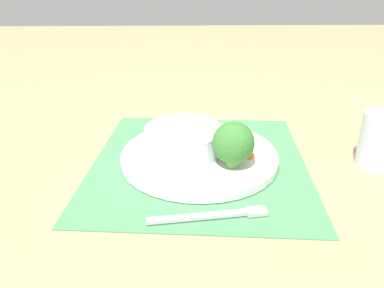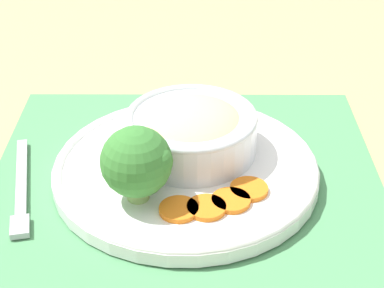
% 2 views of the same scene
% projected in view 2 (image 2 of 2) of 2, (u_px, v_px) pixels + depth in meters
% --- Properties ---
extents(ground_plane, '(4.00, 4.00, 0.00)m').
position_uv_depth(ground_plane, '(186.00, 179.00, 0.76)').
color(ground_plane, tan).
extents(placemat, '(0.50, 0.46, 0.00)m').
position_uv_depth(placemat, '(186.00, 178.00, 0.76)').
color(placemat, '#4C8C59').
rests_on(placemat, ground_plane).
extents(plate, '(0.31, 0.31, 0.02)m').
position_uv_depth(plate, '(186.00, 169.00, 0.75)').
color(plate, white).
rests_on(plate, placemat).
extents(bowl, '(0.16, 0.16, 0.06)m').
position_uv_depth(bowl, '(191.00, 129.00, 0.76)').
color(bowl, silver).
rests_on(bowl, plate).
extents(broccoli_floret, '(0.08, 0.08, 0.09)m').
position_uv_depth(broccoli_floret, '(137.00, 162.00, 0.67)').
color(broccoli_floret, '#84AD5B').
rests_on(broccoli_floret, plate).
extents(carrot_slice_near, '(0.04, 0.04, 0.01)m').
position_uv_depth(carrot_slice_near, '(179.00, 209.00, 0.68)').
color(carrot_slice_near, orange).
rests_on(carrot_slice_near, plate).
extents(carrot_slice_middle, '(0.04, 0.04, 0.01)m').
position_uv_depth(carrot_slice_middle, '(206.00, 208.00, 0.68)').
color(carrot_slice_middle, orange).
rests_on(carrot_slice_middle, plate).
extents(carrot_slice_far, '(0.04, 0.04, 0.01)m').
position_uv_depth(carrot_slice_far, '(231.00, 201.00, 0.69)').
color(carrot_slice_far, orange).
rests_on(carrot_slice_far, plate).
extents(carrot_slice_extra, '(0.04, 0.04, 0.01)m').
position_uv_depth(carrot_slice_extra, '(249.00, 189.00, 0.71)').
color(carrot_slice_extra, orange).
rests_on(carrot_slice_extra, plate).
extents(fork, '(0.04, 0.18, 0.01)m').
position_uv_depth(fork, '(21.00, 195.00, 0.72)').
color(fork, '#B7B7BC').
rests_on(fork, placemat).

